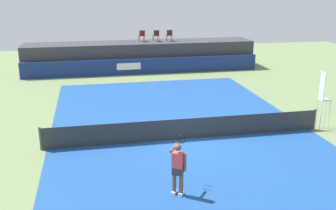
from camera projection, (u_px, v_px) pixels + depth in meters
ground_plane at (172, 117)px, 20.39m from camera, size 48.00×48.00×0.00m
court_inner at (187, 139)px, 17.58m from camera, size 12.00×22.00×0.00m
sponsor_wall at (144, 66)px, 30.06m from camera, size 18.00×0.22×1.20m
spectator_platform at (140, 56)px, 31.60m from camera, size 18.00×2.80×2.20m
spectator_chair_far_left at (142, 35)px, 31.35m from camera, size 0.48×0.48×0.89m
spectator_chair_left at (156, 35)px, 31.46m from camera, size 0.48×0.48×0.89m
spectator_chair_center at (169, 35)px, 31.62m from camera, size 0.44×0.44×0.89m
umpire_chair at (323, 97)px, 18.36m from camera, size 0.48×0.48×2.76m
tennis_net at (187, 129)px, 17.44m from camera, size 12.40×0.02×0.95m
net_post_near at (40, 139)px, 16.26m from camera, size 0.10×0.10×1.00m
net_post_far at (315, 119)px, 18.61m from camera, size 0.10×0.10×1.00m
tennis_player at (178, 167)px, 12.70m from camera, size 0.72×1.25×1.77m
tennis_ball at (162, 96)px, 24.15m from camera, size 0.07×0.07×0.07m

